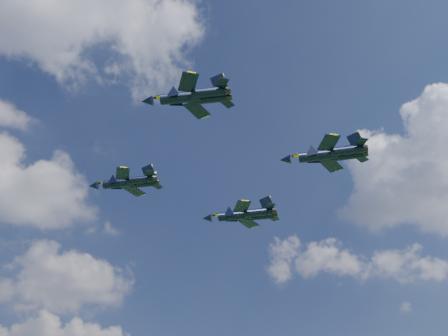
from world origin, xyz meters
TOP-DOWN VIEW (x-y plane):
  - jet_lead at (-18.51, 17.09)m, footprint 13.30×10.91m
  - jet_left at (-16.34, -8.55)m, footprint 13.98×11.00m
  - jet_right at (6.25, 20.20)m, footprint 15.29×12.74m
  - jet_slot at (8.90, -6.50)m, footprint 14.34×12.26m

SIDE VIEW (x-z plane):
  - jet_slot at x=8.90m, z-range 52.09..55.74m
  - jet_right at x=6.25m, z-range 52.52..56.38m
  - jet_lead at x=-18.51m, z-range 52.80..56.15m
  - jet_left at x=-16.34m, z-range 54.59..58.06m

